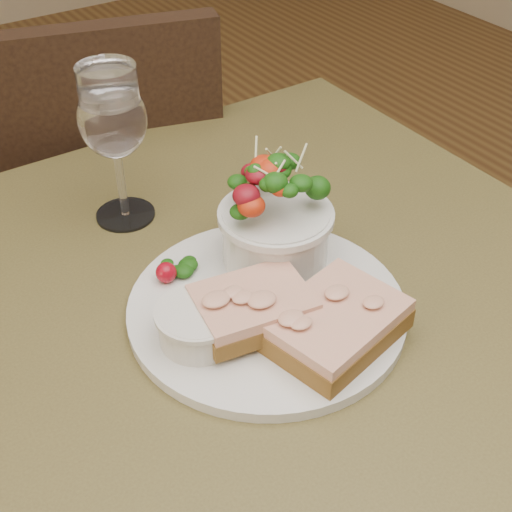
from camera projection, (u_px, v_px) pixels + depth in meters
cafe_table at (250, 378)px, 0.78m from camera, size 0.80×0.80×0.75m
chair_far at (103, 296)px, 1.42m from camera, size 0.52×0.52×0.90m
dinner_plate at (267, 308)px, 0.71m from camera, size 0.28×0.28×0.01m
sandwich_front at (334, 324)px, 0.66m from camera, size 0.15×0.12×0.03m
sandwich_back at (253, 307)px, 0.67m from camera, size 0.12×0.10×0.03m
ramekin at (198, 323)px, 0.66m from camera, size 0.08×0.08×0.04m
salad_bowl at (276, 213)px, 0.73m from camera, size 0.11×0.11×0.13m
garnish at (172, 268)px, 0.74m from camera, size 0.05×0.04×0.02m
wine_glass at (113, 123)px, 0.77m from camera, size 0.08×0.08×0.18m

